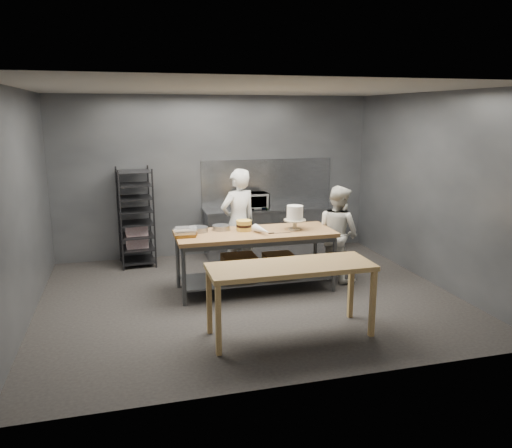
{
  "coord_description": "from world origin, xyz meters",
  "views": [
    {
      "loc": [
        -1.72,
        -6.8,
        2.69
      ],
      "look_at": [
        0.17,
        0.24,
        1.05
      ],
      "focal_mm": 35.0,
      "sensor_mm": 36.0,
      "label": 1
    }
  ],
  "objects_px": {
    "near_counter": "(291,272)",
    "microwave": "(253,201)",
    "layer_cake": "(244,225)",
    "frosted_cake_stand": "(295,215)",
    "speed_rack": "(136,218)",
    "chef_right": "(338,233)",
    "work_table": "(256,253)",
    "chef_behind": "(238,223)"
  },
  "relations": [
    {
      "from": "frosted_cake_stand",
      "to": "layer_cake",
      "type": "height_order",
      "value": "frosted_cake_stand"
    },
    {
      "from": "near_counter",
      "to": "microwave",
      "type": "distance_m",
      "value": 3.6
    },
    {
      "from": "frosted_cake_stand",
      "to": "near_counter",
      "type": "bearing_deg",
      "value": -110.78
    },
    {
      "from": "speed_rack",
      "to": "layer_cake",
      "type": "bearing_deg",
      "value": -47.36
    },
    {
      "from": "microwave",
      "to": "near_counter",
      "type": "bearing_deg",
      "value": -97.44
    },
    {
      "from": "speed_rack",
      "to": "microwave",
      "type": "height_order",
      "value": "speed_rack"
    },
    {
      "from": "near_counter",
      "to": "layer_cake",
      "type": "relative_size",
      "value": 8.57
    },
    {
      "from": "work_table",
      "to": "near_counter",
      "type": "relative_size",
      "value": 1.2
    },
    {
      "from": "frosted_cake_stand",
      "to": "layer_cake",
      "type": "distance_m",
      "value": 0.8
    },
    {
      "from": "near_counter",
      "to": "chef_behind",
      "type": "height_order",
      "value": "chef_behind"
    },
    {
      "from": "near_counter",
      "to": "speed_rack",
      "type": "distance_m",
      "value": 3.87
    },
    {
      "from": "layer_cake",
      "to": "microwave",
      "type": "bearing_deg",
      "value": 70.98
    },
    {
      "from": "microwave",
      "to": "frosted_cake_stand",
      "type": "distance_m",
      "value": 1.92
    },
    {
      "from": "near_counter",
      "to": "layer_cake",
      "type": "distance_m",
      "value": 1.8
    },
    {
      "from": "near_counter",
      "to": "layer_cake",
      "type": "height_order",
      "value": "layer_cake"
    },
    {
      "from": "speed_rack",
      "to": "layer_cake",
      "type": "distance_m",
      "value": 2.31
    },
    {
      "from": "speed_rack",
      "to": "chef_right",
      "type": "height_order",
      "value": "speed_rack"
    },
    {
      "from": "chef_behind",
      "to": "frosted_cake_stand",
      "type": "relative_size",
      "value": 4.8
    },
    {
      "from": "work_table",
      "to": "layer_cake",
      "type": "xyz_separation_m",
      "value": [
        -0.16,
        0.09,
        0.43
      ]
    },
    {
      "from": "chef_behind",
      "to": "layer_cake",
      "type": "relative_size",
      "value": 7.69
    },
    {
      "from": "near_counter",
      "to": "layer_cake",
      "type": "bearing_deg",
      "value": 94.71
    },
    {
      "from": "microwave",
      "to": "layer_cake",
      "type": "bearing_deg",
      "value": -109.02
    },
    {
      "from": "speed_rack",
      "to": "chef_right",
      "type": "relative_size",
      "value": 1.13
    },
    {
      "from": "microwave",
      "to": "layer_cake",
      "type": "distance_m",
      "value": 1.88
    },
    {
      "from": "chef_behind",
      "to": "frosted_cake_stand",
      "type": "bearing_deg",
      "value": 111.12
    },
    {
      "from": "microwave",
      "to": "frosted_cake_stand",
      "type": "relative_size",
      "value": 1.45
    },
    {
      "from": "near_counter",
      "to": "microwave",
      "type": "relative_size",
      "value": 3.69
    },
    {
      "from": "near_counter",
      "to": "frosted_cake_stand",
      "type": "distance_m",
      "value": 1.8
    },
    {
      "from": "near_counter",
      "to": "speed_rack",
      "type": "xyz_separation_m",
      "value": [
        -1.71,
        3.48,
        0.04
      ]
    },
    {
      "from": "speed_rack",
      "to": "microwave",
      "type": "distance_m",
      "value": 2.18
    },
    {
      "from": "work_table",
      "to": "speed_rack",
      "type": "distance_m",
      "value": 2.5
    },
    {
      "from": "microwave",
      "to": "layer_cake",
      "type": "xyz_separation_m",
      "value": [
        -0.61,
        -1.77,
        -0.05
      ]
    },
    {
      "from": "near_counter",
      "to": "chef_right",
      "type": "height_order",
      "value": "chef_right"
    },
    {
      "from": "near_counter",
      "to": "chef_behind",
      "type": "xyz_separation_m",
      "value": [
        -0.08,
        2.46,
        0.08
      ]
    },
    {
      "from": "chef_right",
      "to": "near_counter",
      "type": "bearing_deg",
      "value": 118.73
    },
    {
      "from": "chef_behind",
      "to": "microwave",
      "type": "bearing_deg",
      "value": -136.07
    },
    {
      "from": "chef_right",
      "to": "microwave",
      "type": "relative_size",
      "value": 2.85
    },
    {
      "from": "chef_right",
      "to": "work_table",
      "type": "bearing_deg",
      "value": 71.97
    },
    {
      "from": "chef_right",
      "to": "microwave",
      "type": "height_order",
      "value": "chef_right"
    },
    {
      "from": "work_table",
      "to": "chef_behind",
      "type": "bearing_deg",
      "value": 96.56
    },
    {
      "from": "work_table",
      "to": "chef_right",
      "type": "distance_m",
      "value": 1.44
    },
    {
      "from": "work_table",
      "to": "layer_cake",
      "type": "distance_m",
      "value": 0.47
    }
  ]
}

